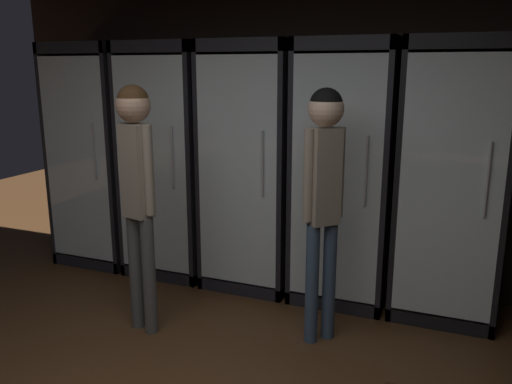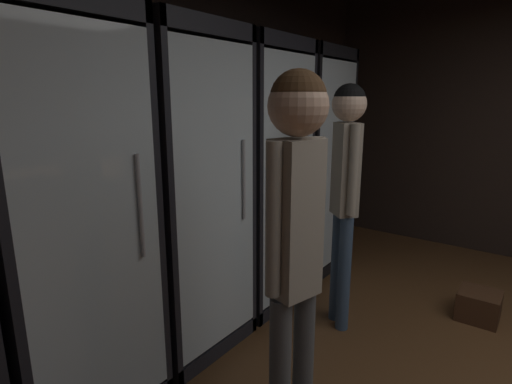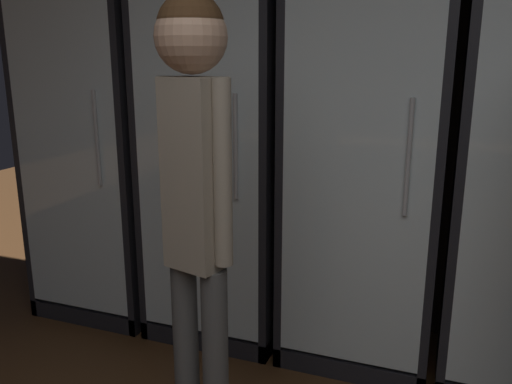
% 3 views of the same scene
% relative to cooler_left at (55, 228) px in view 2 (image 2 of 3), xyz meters
% --- Properties ---
extents(wall_back, '(6.00, 0.06, 2.80)m').
position_rel_cooler_left_xyz_m(wall_back, '(1.23, 0.32, 0.39)').
color(wall_back, black).
rests_on(wall_back, ground).
extents(cooler_left, '(0.74, 0.66, 2.05)m').
position_rel_cooler_left_xyz_m(cooler_left, '(0.00, 0.00, 0.00)').
color(cooler_left, black).
rests_on(cooler_left, ground).
extents(cooler_center, '(0.74, 0.66, 2.05)m').
position_rel_cooler_left_xyz_m(cooler_center, '(0.78, -0.00, -0.01)').
color(cooler_center, black).
rests_on(cooler_center, ground).
extents(cooler_right, '(0.74, 0.66, 2.05)m').
position_rel_cooler_left_xyz_m(cooler_right, '(1.57, 0.00, -0.01)').
color(cooler_right, black).
rests_on(cooler_right, ground).
extents(cooler_far_right, '(0.74, 0.66, 2.05)m').
position_rel_cooler_left_xyz_m(cooler_far_right, '(2.35, 0.00, -0.01)').
color(cooler_far_right, black).
rests_on(cooler_far_right, ground).
extents(shopper_near, '(0.28, 0.23, 1.73)m').
position_rel_cooler_left_xyz_m(shopper_near, '(0.39, -1.12, 0.14)').
color(shopper_near, '#4C4C4C').
rests_on(shopper_near, ground).
extents(shopper_far, '(0.23, 0.23, 1.72)m').
position_rel_cooler_left_xyz_m(shopper_far, '(1.59, -0.79, 0.13)').
color(shopper_far, '#384C66').
rests_on(shopper_far, ground).
extents(wine_crate_floor, '(0.28, 0.28, 0.22)m').
position_rel_cooler_left_xyz_m(wine_crate_floor, '(2.28, -1.61, -0.90)').
color(wine_crate_floor, '#3D2314').
rests_on(wine_crate_floor, ground).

